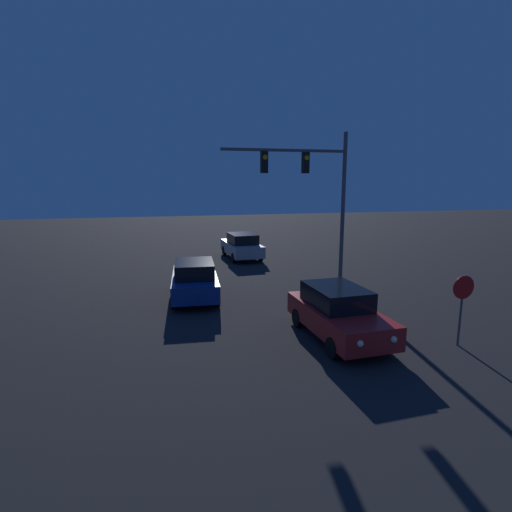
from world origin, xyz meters
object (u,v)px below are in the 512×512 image
(car_near, at_px, (338,313))
(car_mid, at_px, (195,280))
(stop_sign, at_px, (462,297))
(traffic_signal_mast, at_px, (315,186))
(car_far, at_px, (242,246))

(car_near, height_order, car_mid, same)
(car_mid, bearing_deg, car_near, -49.33)
(car_mid, xyz_separation_m, stop_sign, (7.19, -6.85, 0.69))
(stop_sign, bearing_deg, traffic_signal_mast, 103.55)
(car_near, distance_m, car_far, 13.54)
(car_near, height_order, traffic_signal_mast, traffic_signal_mast)
(car_mid, bearing_deg, car_far, 69.64)
(car_mid, relative_size, car_far, 1.01)
(car_near, relative_size, stop_sign, 2.02)
(traffic_signal_mast, bearing_deg, car_near, -104.55)
(car_near, distance_m, traffic_signal_mast, 7.10)
(traffic_signal_mast, bearing_deg, stop_sign, -76.45)
(car_mid, height_order, stop_sign, stop_sign)
(car_mid, height_order, traffic_signal_mast, traffic_signal_mast)
(car_far, xyz_separation_m, traffic_signal_mast, (1.67, -7.77, 3.84))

